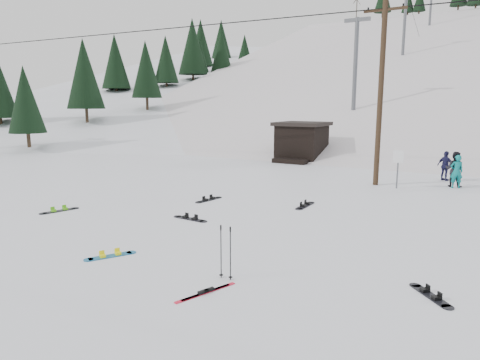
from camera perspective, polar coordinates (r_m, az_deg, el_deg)
The scene contains 21 objects.
ground at distance 11.20m, azimuth -10.98°, elevation -11.14°, with size 200.00×200.00×0.00m, color white.
ski_slope at distance 65.09m, azimuth 23.91°, elevation -5.03°, with size 60.00×75.00×45.00m, color silver.
ridge_left at distance 71.99m, azimuth -6.52°, elevation -2.00°, with size 34.00×85.00×38.00m, color white.
treeline_left at distance 63.07m, azimuth -9.72°, elevation 6.31°, with size 20.00×64.00×10.00m, color black, non-canonical shape.
treeline_crest at distance 94.04m, azimuth 26.91°, elevation 6.58°, with size 50.00×6.00×10.00m, color black, non-canonical shape.
utility_pole at distance 22.29m, azimuth 18.25°, elevation 11.31°, with size 2.00×0.26×9.00m.
trail_sign at distance 21.81m, azimuth 20.32°, elevation 2.24°, with size 0.50×0.09×1.85m.
lift_hut at distance 31.19m, azimuth 8.20°, elevation 5.12°, with size 3.40×4.10×2.75m.
lift_tower_near at distance 39.47m, azimuth 15.17°, elevation 15.35°, with size 2.20×0.36×8.00m.
lift_tower_mid at distance 59.65m, azimuth 21.13°, elevation 19.44°, with size 2.20×0.36×8.00m.
hero_snowboard at distance 12.11m, azimuth -16.90°, elevation -9.62°, with size 0.81×1.24×0.10m.
hero_skis at distance 9.56m, azimuth -4.56°, elevation -14.66°, with size 0.59×1.50×0.08m.
ski_poles at distance 10.02m, azimuth -1.92°, elevation -9.56°, with size 0.35×0.09×1.28m.
board_scatter_a at distance 15.28m, azimuth -6.67°, elevation -5.12°, with size 1.46×0.33×0.10m.
board_scatter_b at distance 18.19m, azimuth -4.19°, elevation -2.61°, with size 0.46×1.50×0.11m.
board_scatter_c at distance 17.69m, azimuth -22.94°, elevation -3.76°, with size 0.60×1.46×0.10m.
board_scatter_d at distance 10.22m, azimuth 24.06°, elevation -13.85°, with size 0.98×1.03×0.09m.
board_scatter_f at distance 17.30m, azimuth 8.67°, elevation -3.36°, with size 0.30×1.56×0.11m.
skier_teal at distance 23.13m, azimuth 26.91°, elevation 1.02°, with size 0.59×0.39×1.62m, color #0B7777.
skier_dark at distance 23.42m, azimuth 26.67°, elevation 1.29°, with size 0.84×0.66×1.74m, color black.
skier_navy at distance 25.12m, azimuth 25.72°, elevation 1.71°, with size 0.92×0.38×1.58m, color #1C1A43.
Camera 1 is at (7.07, -7.69, 4.02)m, focal length 32.00 mm.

